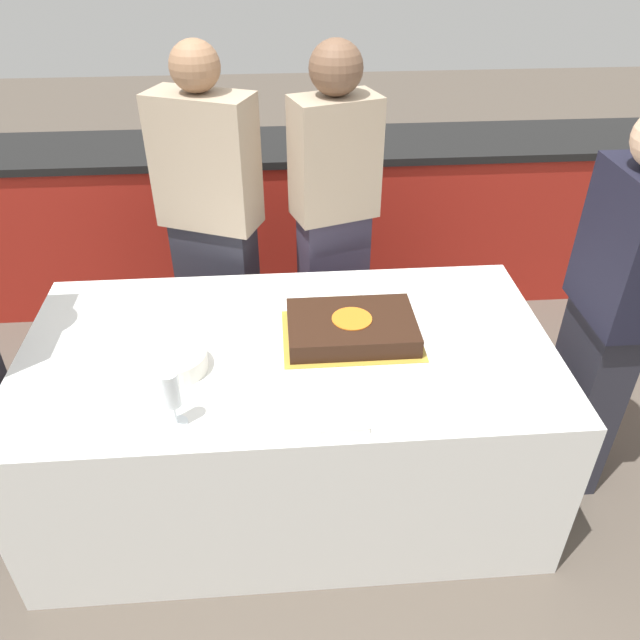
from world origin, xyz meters
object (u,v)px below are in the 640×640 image
wine_glass (171,391)px  person_standing_back (213,231)px  person_cutting_cake (334,224)px  person_seated_right (609,314)px  cake (352,328)px  plate_stack (174,361)px

wine_glass → person_standing_back: 1.09m
person_cutting_cake → person_seated_right: bearing=124.4°
person_cutting_cake → person_seated_right: size_ratio=1.04×
cake → person_standing_back: size_ratio=0.31×
plate_stack → person_standing_back: size_ratio=0.14×
person_seated_right → person_standing_back: bearing=-116.1°
plate_stack → wine_glass: size_ratio=1.13×
person_cutting_cake → person_seated_right: (0.93, -0.72, -0.04)m
person_cutting_cake → plate_stack: bearing=35.3°
plate_stack → person_standing_back: 0.83m
plate_stack → person_cutting_cake: 1.03m
person_cutting_cake → person_standing_back: 0.53m
wine_glass → person_standing_back: person_standing_back is taller
plate_stack → person_cutting_cake: bearing=53.3°
wine_glass → person_cutting_cake: bearing=61.9°
person_cutting_cake → person_standing_back: size_ratio=1.00×
cake → person_seated_right: size_ratio=0.32×
cake → person_standing_back: 0.87m
wine_glass → person_standing_back: (0.05, 1.09, -0.03)m
person_standing_back → plate_stack: bearing=107.1°
person_seated_right → person_standing_back: (-1.46, 0.72, 0.03)m
wine_glass → person_seated_right: 1.56m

